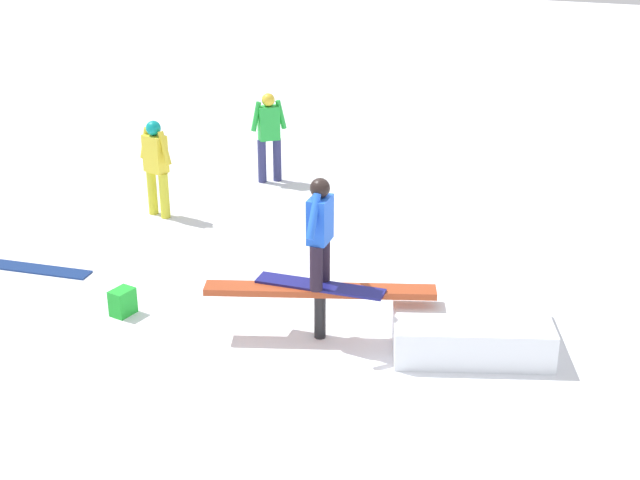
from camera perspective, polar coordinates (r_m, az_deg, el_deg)
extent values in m
plane|color=white|center=(10.76, 0.00, -6.22)|extent=(60.00, 60.00, 0.00)
cylinder|color=black|center=(10.62, 0.00, -4.84)|extent=(0.14, 0.14, 0.59)
cube|color=#A53F1E|center=(10.47, 0.00, -3.23)|extent=(2.68, 1.12, 0.08)
cube|color=white|center=(10.73, 9.49, -5.28)|extent=(2.18, 1.99, 0.45)
cube|color=navy|center=(10.45, 0.00, -2.95)|extent=(1.55, 0.34, 0.03)
cylinder|color=#261B2A|center=(10.45, 0.24, -1.20)|extent=(0.15, 0.15, 0.55)
cylinder|color=#261B2A|center=(10.20, -0.25, -1.81)|extent=(0.15, 0.15, 0.55)
cube|color=blue|center=(10.11, 0.00, 1.31)|extent=(0.23, 0.37, 0.53)
cylinder|color=blue|center=(10.27, 0.40, 2.37)|extent=(0.10, 0.35, 0.49)
cylinder|color=blue|center=(9.87, -0.41, 1.50)|extent=(0.10, 0.35, 0.49)
sphere|color=black|center=(9.98, 0.00, 3.35)|extent=(0.23, 0.23, 0.23)
cylinder|color=gold|center=(14.40, -9.93, 2.81)|extent=(0.15, 0.15, 0.74)
cylinder|color=gold|center=(14.60, -10.68, 3.04)|extent=(0.15, 0.15, 0.74)
cube|color=yellow|center=(14.29, -10.50, 5.45)|extent=(0.42, 0.32, 0.60)
cylinder|color=yellow|center=(14.08, -9.91, 5.81)|extent=(0.25, 0.16, 0.53)
cylinder|color=yellow|center=(14.42, -11.14, 6.12)|extent=(0.25, 0.16, 0.53)
sphere|color=#0C9692|center=(14.17, -10.62, 7.05)|extent=(0.23, 0.23, 0.23)
cylinder|color=navy|center=(15.92, -2.76, 5.15)|extent=(0.15, 0.15, 0.77)
cylinder|color=navy|center=(15.85, -3.73, 5.05)|extent=(0.15, 0.15, 0.77)
cube|color=green|center=(15.69, -3.30, 7.49)|extent=(0.42, 0.39, 0.60)
cylinder|color=green|center=(15.71, -2.51, 8.03)|extent=(0.21, 0.19, 0.52)
cylinder|color=green|center=(15.60, -4.11, 7.89)|extent=(0.21, 0.19, 0.52)
sphere|color=yellow|center=(15.58, -3.33, 8.95)|extent=(0.23, 0.23, 0.23)
cube|color=navy|center=(13.06, -17.51, -1.80)|extent=(1.52, 0.42, 0.02)
cube|color=green|center=(11.48, -12.52, -3.89)|extent=(0.27, 0.34, 0.34)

